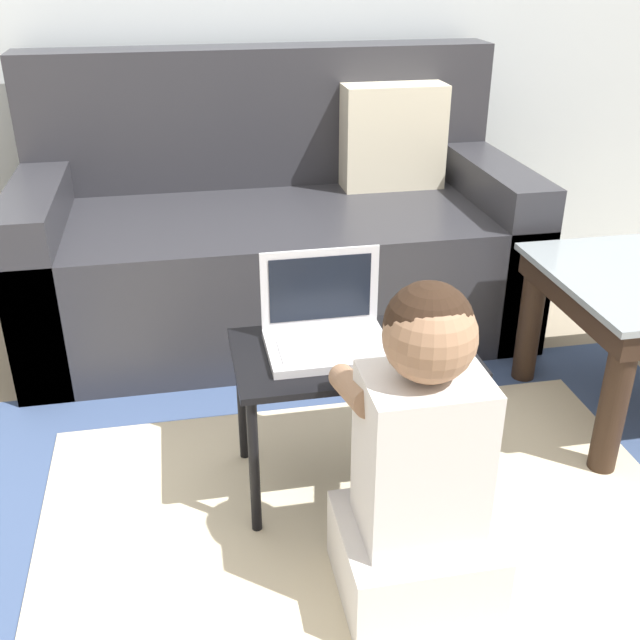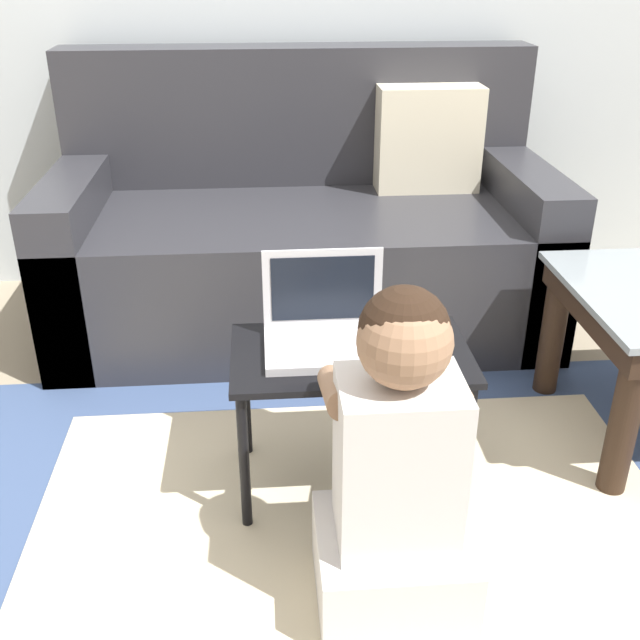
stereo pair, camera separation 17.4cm
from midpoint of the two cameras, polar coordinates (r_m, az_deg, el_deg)
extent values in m
plane|color=gray|center=(1.93, 0.73, -12.68)|extent=(16.00, 16.00, 0.00)
cube|color=#3D517A|center=(1.81, 5.75, -16.00)|extent=(2.10, 1.48, 0.01)
cube|color=beige|center=(1.80, 5.76, -15.88)|extent=(1.51, 1.06, 0.00)
cube|color=#2D2D33|center=(2.62, 0.67, 4.11)|extent=(1.66, 0.82, 0.44)
cube|color=#2D2D33|center=(2.79, 0.11, 15.32)|extent=(1.66, 0.18, 0.48)
cube|color=#2D2D33|center=(2.64, -15.81, 4.76)|extent=(0.16, 0.82, 0.57)
cube|color=#2D2D33|center=(2.77, 16.43, 5.67)|extent=(0.16, 0.82, 0.57)
cube|color=beige|center=(2.73, 10.13, 13.38)|extent=(0.36, 0.14, 0.36)
cylinder|color=black|center=(1.97, 24.58, -7.05)|extent=(0.07, 0.07, 0.42)
cylinder|color=black|center=(2.33, 19.43, -0.74)|extent=(0.07, 0.07, 0.42)
cube|color=black|center=(1.74, 5.23, -2.73)|extent=(0.56, 0.33, 0.02)
cylinder|color=black|center=(1.71, -2.85, -10.96)|extent=(0.02, 0.02, 0.36)
cylinder|color=black|center=(1.79, 13.89, -9.87)|extent=(0.02, 0.02, 0.36)
cylinder|color=black|center=(1.94, -3.14, -5.90)|extent=(0.02, 0.02, 0.36)
cylinder|color=black|center=(2.01, 11.55, -5.16)|extent=(0.02, 0.02, 0.36)
cube|color=silver|center=(1.73, 3.36, -2.24)|extent=(0.28, 0.21, 0.02)
cube|color=silver|center=(1.71, 3.45, -2.20)|extent=(0.23, 0.12, 0.00)
cube|color=silver|center=(1.77, 3.02, 2.39)|extent=(0.28, 0.01, 0.20)
cube|color=black|center=(1.76, 3.04, 2.34)|extent=(0.24, 0.00, 0.16)
ellipsoid|color=black|center=(1.75, 10.34, -1.84)|extent=(0.08, 0.10, 0.04)
cube|color=silver|center=(1.62, 8.73, -18.16)|extent=(0.31, 0.28, 0.18)
cube|color=silver|center=(1.45, 9.45, -10.75)|extent=(0.23, 0.18, 0.35)
sphere|color=#9E7556|center=(1.31, 10.29, -1.73)|extent=(0.17, 0.17, 0.17)
sphere|color=black|center=(1.31, 10.24, -0.93)|extent=(0.16, 0.16, 0.16)
cylinder|color=#9E7556|center=(1.47, 4.64, -5.51)|extent=(0.06, 0.24, 0.13)
cylinder|color=#9E7556|center=(1.51, 12.74, -5.04)|extent=(0.06, 0.24, 0.13)
camera|label=1|loc=(0.09, -87.14, 1.44)|focal=42.00mm
camera|label=2|loc=(0.09, 92.86, -1.44)|focal=42.00mm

